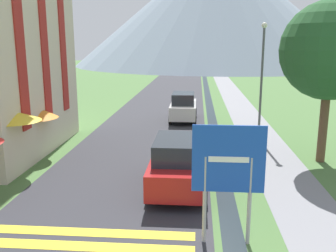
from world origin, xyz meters
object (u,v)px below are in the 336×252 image
cafe_chair_far_right (23,155)px  cafe_umbrella_middle_yellow (14,116)px  parked_car_far (183,107)px  parked_car_near (178,163)px  person_seated_far (2,166)px  person_seated_near (18,154)px  cafe_umbrella_rear_orange (35,112)px  cafe_chair_far_left (21,155)px  road_sign (228,169)px  tree_by_path (330,51)px  streetlamp (262,73)px

cafe_chair_far_right → cafe_umbrella_middle_yellow: bearing=-103.3°
parked_car_far → parked_car_near: bearing=-88.6°
person_seated_far → person_seated_near: 1.28m
cafe_umbrella_rear_orange → cafe_chair_far_left: bearing=-89.6°
parked_car_near → cafe_chair_far_right: size_ratio=5.08×
road_sign → parked_car_near: 4.00m
cafe_chair_far_left → cafe_chair_far_right: (0.08, 0.07, 0.00)m
parked_car_far → road_sign: bearing=-83.7°
person_seated_far → tree_by_path: tree_by_path is taller
road_sign → tree_by_path: size_ratio=0.46×
person_seated_far → tree_by_path: (12.25, 3.56, 3.98)m
parked_car_far → streetlamp: streetlamp is taller
road_sign → cafe_chair_far_right: road_sign is taller
cafe_chair_far_right → parked_car_far: bearing=36.6°
road_sign → cafe_chair_far_right: (-7.79, 5.32, -1.46)m
person_seated_far → parked_car_far: bearing=62.6°
road_sign → tree_by_path: bearing=57.4°
parked_car_near → person_seated_far: 6.34m
road_sign → cafe_chair_far_left: size_ratio=3.61×
person_seated_near → streetlamp: bearing=29.6°
road_sign → streetlamp: 10.95m
cafe_chair_far_right → cafe_umbrella_rear_orange: cafe_umbrella_rear_orange is taller
parked_car_far → cafe_chair_far_left: size_ratio=4.72×
parked_car_far → tree_by_path: tree_by_path is taller
road_sign → tree_by_path: 8.80m
parked_car_far → cafe_umbrella_rear_orange: (-6.20, -8.33, 1.10)m
parked_car_near → tree_by_path: 7.81m
cafe_umbrella_middle_yellow → tree_by_path: 12.67m
road_sign → person_seated_near: (-7.73, 4.79, -1.27)m
parked_car_near → person_seated_near: (-6.34, 1.20, -0.20)m
person_seated_near → streetlamp: streetlamp is taller
parked_car_near → cafe_chair_far_left: parked_car_near is taller
cafe_chair_far_left → person_seated_near: person_seated_near is taller
cafe_umbrella_rear_orange → person_seated_near: (0.14, -2.06, -1.29)m
tree_by_path → cafe_chair_far_right: bearing=-171.9°
cafe_chair_far_right → streetlamp: streetlamp is taller
cafe_chair_far_left → streetlamp: (10.32, 5.32, 2.95)m
road_sign → person_seated_near: bearing=148.2°
streetlamp → parked_car_near: bearing=-118.8°
person_seated_far → person_seated_near: size_ratio=0.94×
parked_car_far → cafe_chair_far_right: 11.61m
cafe_umbrella_middle_yellow → tree_by_path: (12.21, 2.42, 2.40)m
road_sign → person_seated_near: 9.18m
parked_car_near → streetlamp: 8.37m
cafe_chair_far_right → tree_by_path: (12.31, 1.74, 4.14)m
parked_car_far → cafe_umbrella_middle_yellow: cafe_umbrella_middle_yellow is taller
parked_car_near → cafe_umbrella_rear_orange: 7.34m
cafe_chair_far_left → streetlamp: 11.97m
parked_car_far → streetlamp: bearing=-48.2°
parked_car_near → person_seated_near: 6.46m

